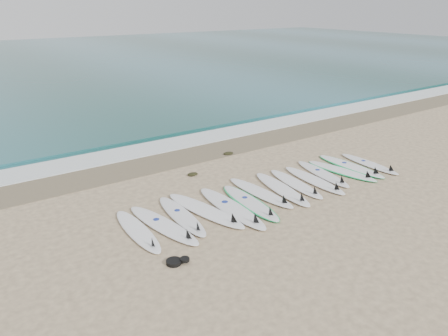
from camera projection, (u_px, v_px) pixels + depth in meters
ground at (272, 193)px, 12.23m from camera, size 120.00×120.00×0.00m
ocean at (21, 64)px, 37.10m from camera, size 120.00×55.00×0.03m
wet_sand_band at (196, 154)px, 15.37m from camera, size 120.00×1.80×0.01m
foam_band at (176, 143)px, 16.43m from camera, size 120.00×1.40×0.04m
wave_crest at (158, 133)px, 17.57m from camera, size 120.00×1.00×0.10m
surfboard_0 at (138, 231)px, 10.07m from camera, size 0.59×2.42×0.31m
surfboard_1 at (164, 225)px, 10.33m from camera, size 0.93×2.70×0.34m
surfboard_2 at (182, 216)px, 10.78m from camera, size 0.73×2.53×0.32m
surfboard_3 at (207, 211)px, 11.05m from camera, size 1.04×2.83×0.36m
surfboard_4 at (233, 208)px, 11.18m from camera, size 0.71×2.93×0.37m
surfboard_5 at (251, 203)px, 11.52m from camera, size 0.85×2.62×0.33m
surfboard_6 at (262, 193)px, 12.09m from camera, size 0.64×2.59×0.33m
surfboard_7 at (283, 189)px, 12.31m from camera, size 0.97×2.72×0.34m
surfboard_8 at (297, 184)px, 12.68m from camera, size 0.84×2.51×0.31m
surfboard_9 at (315, 180)px, 12.93m from camera, size 0.70×2.58×0.33m
surfboard_10 at (324, 174)px, 13.42m from camera, size 0.92×2.53×0.32m
surfboard_11 at (342, 171)px, 13.68m from camera, size 0.95×2.53×0.31m
surfboard_12 at (351, 166)px, 14.07m from camera, size 0.64×2.61×0.33m
surfboard_13 at (370, 164)px, 14.25m from camera, size 0.63×2.37×0.30m
seaweed_near at (193, 174)px, 13.47m from camera, size 0.34×0.27×0.07m
seaweed_far at (228, 153)px, 15.30m from camera, size 0.37×0.29×0.07m
leash_coil at (176, 261)px, 8.92m from camera, size 0.46×0.36×0.11m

